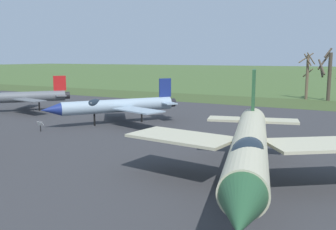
{
  "coord_description": "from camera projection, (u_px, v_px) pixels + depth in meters",
  "views": [
    {
      "loc": [
        17.01,
        -4.83,
        6.58
      ],
      "look_at": [
        2.45,
        21.76,
        1.92
      ],
      "focal_mm": 40.05,
      "sensor_mm": 36.0,
      "label": 1
    }
  ],
  "objects": [
    {
      "name": "asphalt_apron",
      "position": [
        107.0,
        147.0,
        27.82
      ],
      "size": [
        96.06,
        55.99,
        0.05
      ],
      "primitive_type": "cube",
      "color": "#333335",
      "rests_on": "ground"
    },
    {
      "name": "grass_verge_strip",
      "position": [
        245.0,
        101.0,
        57.3
      ],
      "size": [
        156.06,
        12.0,
        0.06
      ],
      "primitive_type": "cube",
      "color": "#3A4C25",
      "rests_on": "ground"
    },
    {
      "name": "jet_fighter_front_left",
      "position": [
        13.0,
        97.0,
        45.09
      ],
      "size": [
        10.68,
        11.77,
        4.33
      ],
      "color": "#565B60",
      "rests_on": "ground"
    },
    {
      "name": "jet_fighter_front_right",
      "position": [
        249.0,
        145.0,
        17.84
      ],
      "size": [
        13.28,
        17.65,
        5.81
      ],
      "color": "#B7B293",
      "rests_on": "ground"
    },
    {
      "name": "jet_fighter_rear_center",
      "position": [
        115.0,
        106.0,
        36.91
      ],
      "size": [
        10.41,
        12.16,
        4.43
      ],
      "color": "#8EA3B2",
      "rests_on": "ground"
    },
    {
      "name": "info_placard_rear_center",
      "position": [
        40.0,
        125.0,
        33.36
      ],
      "size": [
        0.59,
        0.3,
        0.95
      ],
      "color": "black",
      "rests_on": "ground"
    },
    {
      "name": "bare_tree_far_left",
      "position": [
        307.0,
        74.0,
        59.22
      ],
      "size": [
        2.69,
        2.71,
        7.4
      ],
      "color": "brown",
      "rests_on": "ground"
    },
    {
      "name": "bare_tree_left_of_center",
      "position": [
        328.0,
        73.0,
        57.01
      ],
      "size": [
        3.58,
        3.62,
        8.06
      ],
      "color": "#42382D",
      "rests_on": "ground"
    }
  ]
}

